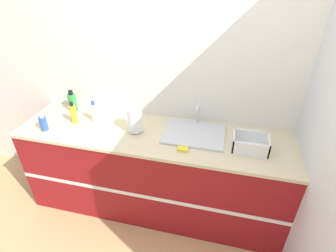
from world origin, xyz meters
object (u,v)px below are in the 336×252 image
Objects in this scene: sink at (194,133)px; bottle_yellow at (73,114)px; paper_towel_roll at (135,120)px; dish_rack at (250,145)px; bottle_green at (72,102)px; bottle_blue at (43,123)px; bottle_clear at (94,112)px.

sink is 2.45× the size of bottle_yellow.
paper_towel_roll is 1.03m from dish_rack.
bottle_green is at bearing 173.50° from sink.
bottle_blue is (-0.21, -0.19, -0.03)m from bottle_yellow.
bottle_green is 0.35m from bottle_clear.
dish_rack is (1.03, -0.04, -0.07)m from paper_towel_roll.
dish_rack is at bearing -8.41° from bottle_green.
bottle_yellow is (-0.64, 0.01, -0.02)m from paper_towel_roll.
bottle_blue is (-1.38, -0.26, 0.06)m from sink.
bottle_green is at bearing 81.32° from bottle_blue.
paper_towel_roll is 0.80× the size of dish_rack.
bottle_yellow is at bearing -156.53° from bottle_clear.
dish_rack is at bearing 4.34° from bottle_blue.
paper_towel_roll is (-0.54, -0.08, 0.10)m from sink.
bottle_yellow is 1.35× the size of bottle_blue.
bottle_yellow is at bearing 178.42° from dish_rack.
bottle_blue is (-0.39, -0.27, -0.02)m from bottle_clear.
bottle_green is 0.41m from bottle_blue.
bottle_clear is at bearing -23.75° from bottle_green.
paper_towel_roll reaches higher than bottle_yellow.
paper_towel_roll is 0.64m from bottle_yellow.
paper_towel_roll is at bearing 11.96° from bottle_blue.
bottle_green is at bearing 156.25° from bottle_clear.
bottle_yellow is at bearing -176.56° from sink.
bottle_blue is at bearing -169.41° from sink.
bottle_green is at bearing 122.99° from bottle_yellow.
bottle_clear is 0.20m from bottle_yellow.
dish_rack is 1.66m from bottle_yellow.
sink is 3.32× the size of bottle_blue.
dish_rack is at bearing -4.80° from bottle_clear.
paper_towel_roll is at bearing 177.98° from dish_rack.
bottle_green is (-1.32, 0.15, 0.09)m from sink.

